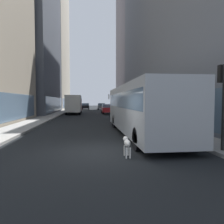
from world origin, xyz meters
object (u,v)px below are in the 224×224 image
object	(u,v)px
transit_bus	(140,106)
dalmatian_dog	(127,143)
car_black_suv	(85,106)
car_red_coupe	(108,109)
pedestrian_with_handbag	(169,116)
box_truck	(74,104)
car_grey_wagon	(101,106)
traffic_light_near	(223,93)

from	to	relation	value
transit_bus	dalmatian_dog	bearing A→B (deg)	-109.32
car_black_suv	car_red_coupe	bearing A→B (deg)	-78.21
pedestrian_with_handbag	car_black_suv	bearing A→B (deg)	99.50
box_truck	pedestrian_with_handbag	bearing A→B (deg)	-68.06
dalmatian_dog	pedestrian_with_handbag	xyz separation A→B (m)	(4.38, 6.71, 0.50)
dalmatian_dog	car_grey_wagon	bearing A→B (deg)	87.72
car_grey_wagon	dalmatian_dog	bearing A→B (deg)	-92.28
car_grey_wagon	traffic_light_near	xyz separation A→B (m)	(2.10, -44.28, 1.61)
car_red_coupe	dalmatian_dog	distance (m)	27.12
car_black_suv	box_truck	world-z (taller)	box_truck
transit_bus	box_truck	bearing A→B (deg)	104.24
pedestrian_with_handbag	traffic_light_near	world-z (taller)	traffic_light_near
dalmatian_dog	pedestrian_with_handbag	bearing A→B (deg)	56.86
car_grey_wagon	box_truck	size ratio (longest dim) A/B	0.54
car_black_suv	traffic_light_near	world-z (taller)	traffic_light_near
dalmatian_dog	car_red_coupe	bearing A→B (deg)	86.27
car_red_coupe	dalmatian_dog	world-z (taller)	car_red_coupe
car_red_coupe	traffic_light_near	world-z (taller)	traffic_light_near
car_black_suv	car_grey_wagon	bearing A→B (deg)	-25.44
box_truck	dalmatian_dog	distance (m)	27.39
transit_bus	car_grey_wagon	distance (m)	39.31
car_red_coupe	box_truck	bearing A→B (deg)	179.62
car_black_suv	traffic_light_near	bearing A→B (deg)	-82.48
pedestrian_with_handbag	traffic_light_near	distance (m)	6.83
car_black_suv	pedestrian_with_handbag	size ratio (longest dim) A/B	2.67
pedestrian_with_handbag	traffic_light_near	bearing A→B (deg)	-94.42
car_grey_wagon	box_truck	xyz separation A→B (m)	(-5.60, -17.23, 0.85)
car_black_suv	box_truck	xyz separation A→B (m)	(-1.60, -19.13, 0.84)
traffic_light_near	car_red_coupe	bearing A→B (deg)	94.44
traffic_light_near	car_grey_wagon	bearing A→B (deg)	92.72
traffic_light_near	dalmatian_dog	bearing A→B (deg)	-179.36
transit_bus	pedestrian_with_handbag	bearing A→B (deg)	32.69
transit_bus	pedestrian_with_handbag	size ratio (longest dim) A/B	6.82
car_black_suv	dalmatian_dog	size ratio (longest dim) A/B	4.69
car_black_suv	dalmatian_dog	bearing A→B (deg)	-87.23
car_black_suv	box_truck	distance (m)	19.22
box_truck	dalmatian_dog	world-z (taller)	box_truck
transit_bus	car_black_suv	distance (m)	41.41
car_red_coupe	pedestrian_with_handbag	world-z (taller)	pedestrian_with_handbag
car_black_suv	pedestrian_with_handbag	distance (m)	40.07
car_black_suv	traffic_light_near	distance (m)	46.62
box_truck	pedestrian_with_handbag	size ratio (longest dim) A/B	4.44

